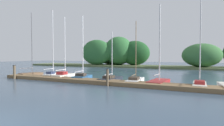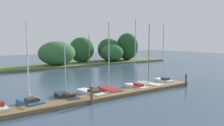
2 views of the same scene
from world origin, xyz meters
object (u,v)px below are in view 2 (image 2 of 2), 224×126
(sailboat_8, at_px, (149,84))
(mooring_piling_2, at_px, (186,80))
(sailboat_4, at_px, (66,96))
(sailboat_9, at_px, (163,80))
(sailboat_3, at_px, (30,101))
(mooring_piling_1, at_px, (92,96))
(sailboat_7, at_px, (136,85))
(sailboat_5, at_px, (91,92))
(sailboat_6, at_px, (109,89))

(sailboat_8, height_order, mooring_piling_2, sailboat_8)
(sailboat_4, height_order, sailboat_8, sailboat_8)
(sailboat_4, distance_m, sailboat_9, 13.32)
(sailboat_3, distance_m, sailboat_9, 16.72)
(mooring_piling_1, bearing_deg, sailboat_8, 14.55)
(sailboat_9, bearing_deg, sailboat_7, 104.57)
(mooring_piling_2, bearing_deg, sailboat_5, 164.52)
(sailboat_9, bearing_deg, sailboat_5, 99.61)
(sailboat_6, xyz_separation_m, sailboat_7, (3.36, -0.42, 0.01))
(sailboat_8, height_order, mooring_piling_1, sailboat_8)
(sailboat_4, height_order, sailboat_7, sailboat_7)
(sailboat_5, relative_size, sailboat_7, 0.78)
(sailboat_8, distance_m, mooring_piling_2, 4.37)
(sailboat_8, bearing_deg, sailboat_7, 83.72)
(sailboat_6, height_order, sailboat_7, sailboat_7)
(sailboat_7, height_order, sailboat_9, sailboat_7)
(sailboat_3, relative_size, sailboat_7, 0.91)
(sailboat_3, distance_m, sailboat_5, 6.02)
(sailboat_7, distance_m, sailboat_8, 2.05)
(sailboat_5, relative_size, sailboat_8, 0.82)
(sailboat_4, height_order, sailboat_9, sailboat_9)
(sailboat_7, distance_m, sailboat_9, 5.09)
(sailboat_7, xyz_separation_m, mooring_piling_1, (-7.24, -2.45, 0.38))
(sailboat_8, bearing_deg, sailboat_6, 79.95)
(sailboat_7, distance_m, mooring_piling_1, 7.65)
(sailboat_6, distance_m, mooring_piling_2, 9.41)
(sailboat_3, relative_size, sailboat_5, 1.17)
(sailboat_3, height_order, sailboat_5, sailboat_3)
(sailboat_4, bearing_deg, sailboat_8, -90.85)
(sailboat_4, distance_m, sailboat_5, 2.61)
(sailboat_7, bearing_deg, sailboat_5, 86.58)
(sailboat_5, distance_m, mooring_piling_1, 3.34)
(sailboat_4, distance_m, mooring_piling_1, 3.10)
(sailboat_8, bearing_deg, sailboat_3, 83.84)
(sailboat_5, bearing_deg, mooring_piling_2, -110.63)
(sailboat_9, bearing_deg, sailboat_4, 99.56)
(mooring_piling_1, bearing_deg, sailboat_7, 18.70)
(sailboat_4, relative_size, mooring_piling_2, 3.51)
(sailboat_7, bearing_deg, sailboat_9, -83.99)
(sailboat_6, xyz_separation_m, sailboat_9, (8.43, 0.02, 0.05))
(mooring_piling_1, height_order, mooring_piling_2, mooring_piling_1)
(sailboat_8, relative_size, sailboat_9, 0.98)
(sailboat_6, distance_m, mooring_piling_1, 4.84)
(sailboat_9, bearing_deg, sailboat_3, 100.45)
(mooring_piling_2, bearing_deg, sailboat_6, 160.92)
(sailboat_6, height_order, sailboat_9, sailboat_9)
(sailboat_5, distance_m, sailboat_8, 7.70)
(sailboat_5, distance_m, sailboat_7, 5.65)
(sailboat_7, relative_size, mooring_piling_2, 5.31)
(sailboat_9, xyz_separation_m, mooring_piling_2, (0.46, -3.10, 0.32))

